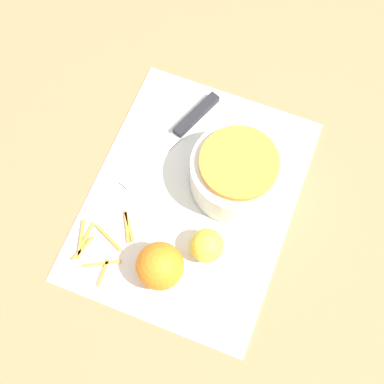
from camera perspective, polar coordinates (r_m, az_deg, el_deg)
name	(u,v)px	position (r m, az deg, el deg)	size (l,w,h in m)	color
ground_plane	(192,199)	(1.00, 0.00, -0.75)	(4.00, 4.00, 0.00)	#9E754C
cutting_board	(192,198)	(1.00, 0.00, -0.69)	(0.48, 0.37, 0.01)	silver
bowl_speckled	(237,172)	(0.97, 4.85, 2.13)	(0.17, 0.17, 0.09)	silver
knife	(187,124)	(1.05, -0.52, 7.28)	(0.25, 0.11, 0.02)	#232328
orange_left	(162,267)	(0.92, -3.19, -7.99)	(0.08, 0.08, 0.08)	orange
lemon	(207,246)	(0.94, 1.60, -5.74)	(0.06, 0.06, 0.06)	gold
peel_pile	(103,243)	(0.98, -9.52, -5.41)	(0.15, 0.10, 0.01)	orange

